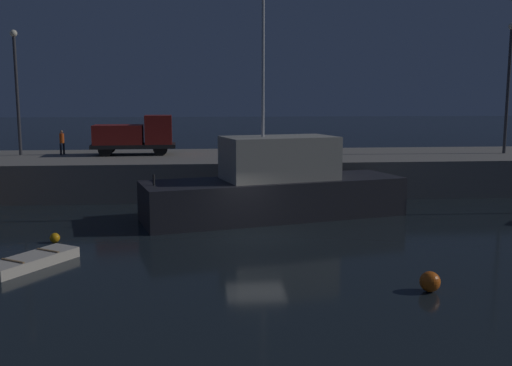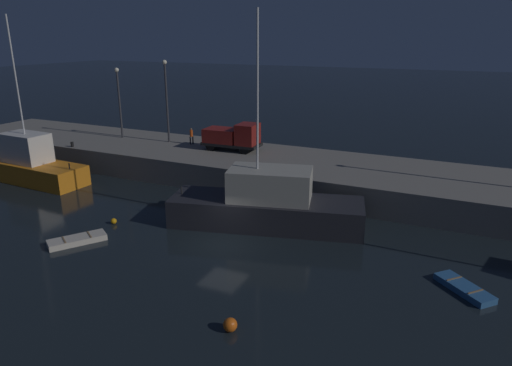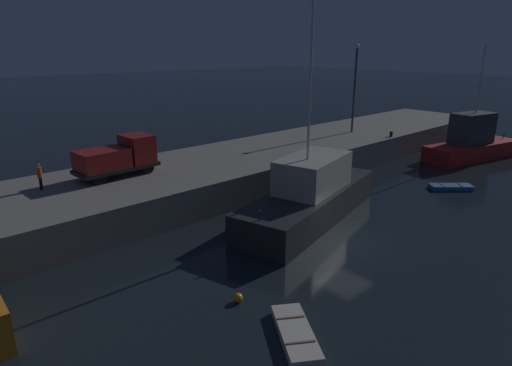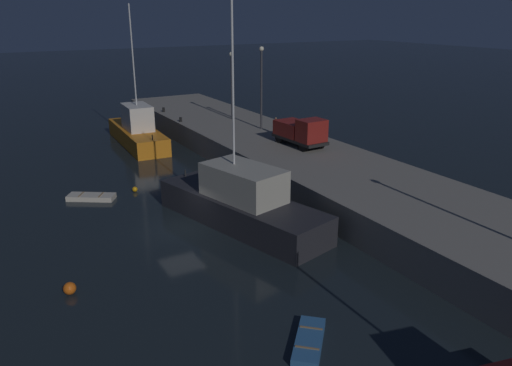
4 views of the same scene
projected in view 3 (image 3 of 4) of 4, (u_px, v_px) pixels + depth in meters
name	position (u px, v px, depth m)	size (l,w,h in m)	color
ground_plane	(346.00, 243.00, 23.91)	(320.00, 320.00, 0.00)	black
pier_quay	(207.00, 175.00, 32.52)	(73.92, 9.59, 2.17)	gray
fishing_boat_blue	(311.00, 195.00, 26.94)	(13.15, 6.67, 13.66)	#232328
fishing_boat_white	(472.00, 143.00, 41.40)	(10.99, 5.32, 10.46)	red
dinghy_orange_near	(296.00, 334.00, 16.03)	(2.82, 3.46, 0.40)	beige
rowboat_white_mid	(451.00, 187.00, 32.81)	(2.99, 2.87, 0.37)	#2D6099
mooring_buoy_near	(238.00, 298.00, 18.30)	(0.40, 0.40, 0.40)	orange
lamp_post_central	(355.00, 82.00, 41.85)	(0.44, 0.44, 8.36)	#38383D
utility_truck	(118.00, 157.00, 28.29)	(5.35, 2.41, 2.51)	black
dockworker	(40.00, 175.00, 25.67)	(0.38, 0.39, 1.57)	black
bollard_west	(391.00, 134.00, 40.88)	(0.28, 0.28, 0.50)	black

